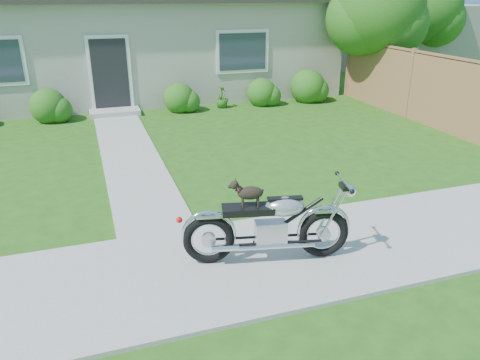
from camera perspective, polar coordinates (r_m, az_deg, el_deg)
The scene contains 11 objects.
ground at distance 6.45m, azimuth 5.27°, elevation -9.08°, with size 80.00×80.00×0.00m, color #235114.
sidewalk at distance 6.44m, azimuth 5.27°, elevation -8.93°, with size 24.00×2.20×0.04m, color #9E9B93.
walkway at distance 10.58m, azimuth -13.35°, elevation 3.21°, with size 1.20×8.00×0.03m, color #9E9B93.
house at distance 17.21m, azimuth -11.48°, elevation 17.74°, with size 12.60×7.03×4.50m.
fence at distance 13.99m, azimuth 20.04°, elevation 10.93°, with size 0.12×6.62×1.90m.
tree_near at distance 15.61m, azimuth 17.00°, elevation 18.98°, with size 2.81×2.78×4.26m.
tree_far at distance 19.76m, azimuth 21.96°, elevation 18.60°, with size 2.74×2.70×4.13m.
shrub_row at distance 14.03m, azimuth -8.52°, elevation 9.88°, with size 10.98×1.11×1.11m.
potted_plant_left at distance 13.92m, azimuth -22.86°, elevation 8.08°, with size 0.67×0.58×0.74m, color #154F17.
potted_plant_right at distance 14.46m, azimuth -2.22°, elevation 10.12°, with size 0.38×0.38×0.68m, color #28601A.
motorcycle_with_dog at distance 6.02m, azimuth 3.75°, elevation -5.50°, with size 2.20×0.80×1.13m.
Camera 1 is at (-2.31, -5.02, 3.32)m, focal length 35.00 mm.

